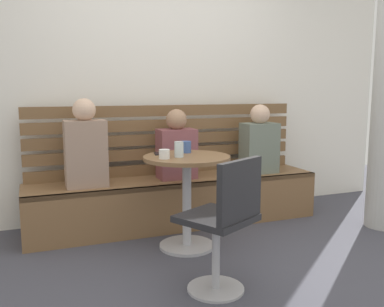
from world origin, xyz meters
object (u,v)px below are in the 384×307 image
at_px(booth_bench, 177,201).
at_px(person_adult, 86,148).
at_px(person_child_left, 177,148).
at_px(cup_glass_tall, 179,149).
at_px(cup_mug_blue, 186,147).
at_px(cup_ceramic_white, 164,154).
at_px(cafe_table, 187,184).
at_px(phone_on_table, 159,154).
at_px(white_chair, 225,221).
at_px(person_child_middle, 259,143).

relative_size(booth_bench, person_adult, 3.65).
bearing_deg(person_child_left, cup_glass_tall, -108.00).
bearing_deg(cup_mug_blue, person_adult, 153.08).
bearing_deg(person_child_left, person_adult, -177.16).
xyz_separation_m(person_child_left, cup_glass_tall, (-0.20, -0.62, 0.08)).
bearing_deg(person_adult, cup_ceramic_white, -50.73).
height_order(cafe_table, person_adult, person_adult).
distance_m(cafe_table, cup_mug_blue, 0.32).
distance_m(person_adult, cup_ceramic_white, 0.78).
bearing_deg(cup_mug_blue, person_child_left, 80.51).
bearing_deg(cafe_table, booth_bench, 78.35).
bearing_deg(cup_glass_tall, booth_bench, 72.30).
height_order(cup_mug_blue, phone_on_table, cup_mug_blue).
xyz_separation_m(booth_bench, person_child_left, (0.00, 0.00, 0.50)).
relative_size(booth_bench, person_child_left, 4.25).
bearing_deg(cup_ceramic_white, person_adult, 129.27).
bearing_deg(cup_ceramic_white, cup_glass_tall, 13.86).
relative_size(white_chair, person_adult, 1.15).
bearing_deg(cafe_table, person_adult, 142.24).
xyz_separation_m(white_chair, cup_ceramic_white, (-0.14, 0.74, 0.31)).
bearing_deg(white_chair, cafe_table, 85.80).
height_order(person_child_left, cup_ceramic_white, person_child_left).
relative_size(person_adult, cup_glass_tall, 6.17).
xyz_separation_m(booth_bench, cup_mug_blue, (-0.07, -0.42, 0.57)).
relative_size(cafe_table, cup_mug_blue, 7.79).
relative_size(person_child_middle, cup_glass_tall, 5.58).
bearing_deg(cup_ceramic_white, person_child_middle, 27.48).
relative_size(person_child_middle, phone_on_table, 4.78).
relative_size(person_child_left, phone_on_table, 4.54).
height_order(booth_bench, white_chair, white_chair).
distance_m(person_child_middle, cup_glass_tall, 1.19).
bearing_deg(cup_ceramic_white, person_child_left, 63.21).
bearing_deg(cup_glass_tall, cafe_table, 23.95).
distance_m(booth_bench, cup_ceramic_white, 0.91).
relative_size(white_chair, cup_ceramic_white, 10.63).
bearing_deg(person_child_middle, white_chair, -127.17).
distance_m(person_child_left, person_child_middle, 0.84).
height_order(white_chair, person_child_middle, person_child_middle).
bearing_deg(booth_bench, cafe_table, -101.65).
distance_m(cup_glass_tall, phone_on_table, 0.23).
xyz_separation_m(white_chair, cup_mug_blue, (0.11, 0.97, 0.32)).
bearing_deg(cup_mug_blue, booth_bench, 81.04).
bearing_deg(cup_ceramic_white, cafe_table, 17.79).
distance_m(cafe_table, cup_ceramic_white, 0.33).
distance_m(cafe_table, phone_on_table, 0.33).
xyz_separation_m(cup_glass_tall, phone_on_table, (-0.10, 0.20, -0.06)).
bearing_deg(person_child_middle, cup_glass_tall, -151.04).
bearing_deg(cafe_table, phone_on_table, 136.23).
height_order(booth_bench, person_adult, person_adult).
xyz_separation_m(cafe_table, white_chair, (-0.06, -0.81, -0.05)).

